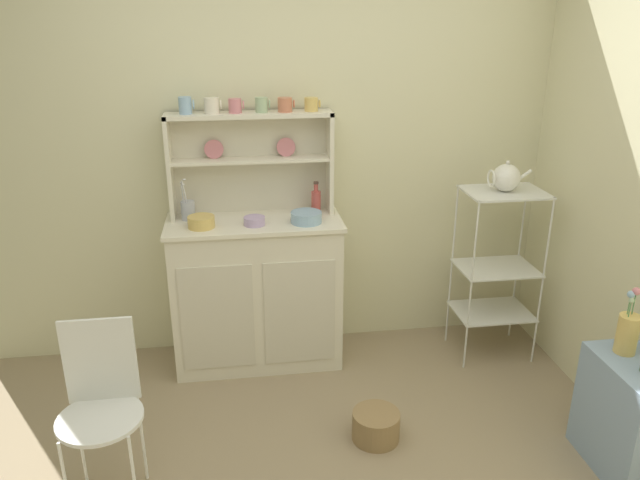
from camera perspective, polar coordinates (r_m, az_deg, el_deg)
wall_back at (r=3.71m, az=-3.10°, el=8.09°), size 3.84×0.05×2.50m
hutch_cabinet at (r=3.71m, az=-5.93°, el=-4.75°), size 1.02×0.45×0.92m
hutch_shelf_unit at (r=3.60m, az=-6.53°, el=7.99°), size 0.95×0.18×0.60m
bakers_rack at (r=3.86m, az=16.28°, el=-1.52°), size 0.46×0.35×1.07m
side_shelf_blue at (r=3.29m, az=26.92°, el=-14.62°), size 0.28×0.48×0.56m
wire_chair at (r=2.83m, az=-19.86°, el=-13.68°), size 0.36×0.36×0.85m
floor_basket at (r=3.26m, az=5.26°, el=-16.92°), size 0.24×0.24×0.15m
cup_sky_0 at (r=3.52m, az=-12.48°, el=12.21°), size 0.09×0.07×0.09m
cup_cream_1 at (r=3.51m, az=-10.09°, el=12.29°), size 0.10×0.08×0.09m
cup_rose_2 at (r=3.51m, az=-7.93°, el=12.34°), size 0.09×0.07×0.08m
cup_sage_3 at (r=3.51m, az=-5.47°, el=12.49°), size 0.08×0.07×0.08m
cup_terracotta_4 at (r=3.52m, az=-3.28°, el=12.53°), size 0.10×0.08×0.08m
cup_gold_5 at (r=3.54m, az=-0.80°, el=12.58°), size 0.09×0.08×0.08m
bowl_mixing_large at (r=3.46m, az=-11.06°, el=1.68°), size 0.15×0.15×0.06m
bowl_floral_medium at (r=3.46m, az=-6.16°, el=1.79°), size 0.12×0.12×0.05m
bowl_cream_small at (r=3.48m, az=-1.30°, el=2.15°), size 0.18×0.18×0.06m
jam_bottle at (r=3.63m, az=-0.37°, el=3.67°), size 0.06×0.06×0.19m
utensil_jar at (r=3.60m, az=-12.26°, el=2.79°), size 0.08×0.08×0.25m
porcelain_teapot at (r=3.70m, az=17.02°, el=5.60°), size 0.25×0.16×0.18m
flower_vase at (r=3.18m, az=26.85°, el=-7.68°), size 0.10×0.10×0.32m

